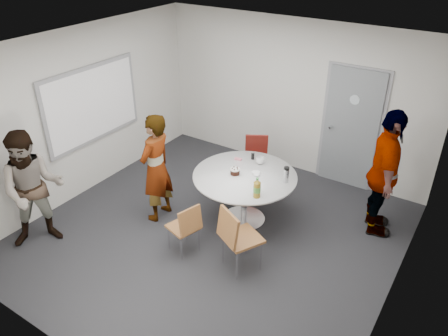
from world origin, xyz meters
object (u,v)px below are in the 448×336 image
Objects in this scene: whiteboard at (93,104)px; person_left at (34,190)px; person_main at (156,168)px; person_right at (384,174)px; chair_far at (256,155)px; chair_near_left at (186,225)px; chair_near_right at (236,234)px; table at (246,182)px; door at (351,129)px.

whiteboard reaches higher than person_left.
person_right reaches higher than person_main.
person_main is at bearing 96.88° from person_right.
person_left is at bearing 31.52° from chair_far.
whiteboard is 1.12× the size of person_main.
person_left is (-1.89, -0.90, 0.39)m from chair_near_left.
chair_far is at bearing 140.23° from chair_near_right.
person_right reaches higher than chair_near_left.
whiteboard is 2.81m from table.
chair_near_left is 0.83× the size of chair_near_right.
person_main is at bearing 37.58° from chair_far.
table is at bearing 82.39° from chair_far.
door is 2.14m from table.
table is 0.80× the size of person_right.
whiteboard is at bearing -164.17° from chair_near_right.
table reaches higher than chair_near_right.
chair_near_right is at bearing -11.57° from whiteboard.
whiteboard reaches higher than table.
person_main is 1.69m from person_left.
person_right is (3.90, 2.84, 0.10)m from person_left.
table is 1.78× the size of chair_far.
chair_near_right reaches higher than chair_near_left.
whiteboard is at bearing 85.42° from person_right.
chair_near_left is at bearing -146.09° from chair_near_right.
person_left is (-2.17, -1.99, 0.17)m from table.
chair_far is at bearing -148.31° from door.
door is 4.25m from whiteboard.
whiteboard is 1.24× the size of table.
chair_near_left is (2.40, -0.72, -0.98)m from whiteboard.
person_left is at bearing -39.42° from person_main.
person_left is at bearing -127.96° from door.
door is at bearing 32.66° from whiteboard.
person_main reaches higher than chair_far.
person_main is at bearing -9.75° from whiteboard.
table is (2.68, 0.37, -0.76)m from whiteboard.
door is at bearing -4.94° from chair_near_left.
chair_near_right reaches higher than chair_far.
table is 1.11m from chair_near_right.
table is 1.95m from person_right.
table is at bearing -114.70° from door.
person_right is (1.28, 1.85, 0.38)m from chair_near_right.
person_main is (-1.63, 0.38, 0.28)m from chair_near_right.
person_right is at bearing -29.92° from chair_near_left.
chair_near_left is 0.74m from chair_near_right.
person_main reaches higher than chair_near_left.
person_main reaches higher than chair_near_right.
chair_far is at bearing 33.22° from whiteboard.
chair_near_right is at bearing -98.39° from door.
chair_far is (-0.89, 2.11, -0.05)m from chair_near_right.
door is at bearing 65.30° from table.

